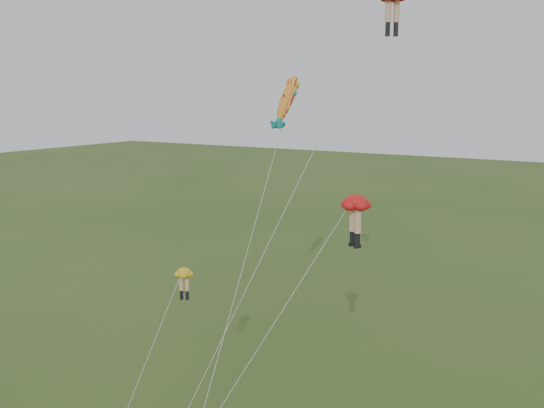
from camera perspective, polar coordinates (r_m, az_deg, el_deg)
The scene contains 4 objects.
legs_kite_red_high at distance 32.89m, azimuth 10.92°, elevation 17.77°, with size 9.05×9.53×22.96m.
legs_kite_red_mid at distance 28.32m, azimuth 7.64°, elevation -0.58°, with size 7.33×6.55×13.07m.
legs_kite_yellow at distance 30.84m, azimuth -8.59°, elevation -7.29°, with size 3.08×3.94×9.12m.
fish_kite at distance 38.07m, azimuth 1.42°, elevation 9.78°, with size 1.24×12.15×19.03m.
Camera 1 is at (17.49, -22.82, 17.62)m, focal length 40.00 mm.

